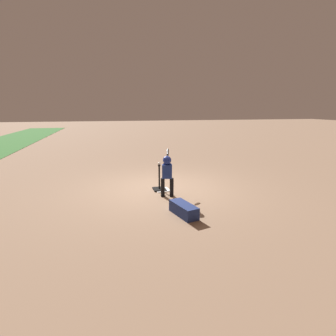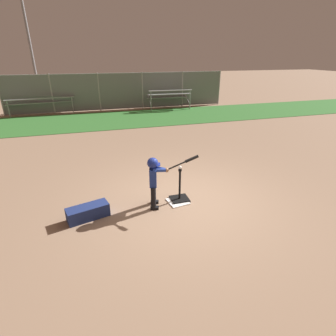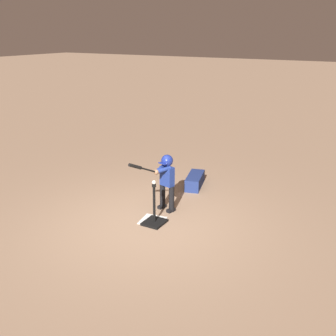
# 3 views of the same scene
# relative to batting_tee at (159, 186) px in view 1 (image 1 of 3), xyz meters

# --- Properties ---
(ground_plane) EXTENTS (90.00, 90.00, 0.00)m
(ground_plane) POSITION_rel_batting_tee_xyz_m (0.12, -0.09, -0.12)
(ground_plane) COLOR #93755B
(home_plate) EXTENTS (0.50, 0.50, 0.02)m
(home_plate) POSITION_rel_batting_tee_xyz_m (-0.06, -0.08, -0.11)
(home_plate) COLOR white
(home_plate) RESTS_ON ground_plane
(batting_tee) EXTENTS (0.41, 0.37, 0.79)m
(batting_tee) POSITION_rel_batting_tee_xyz_m (0.00, 0.00, 0.00)
(batting_tee) COLOR black
(batting_tee) RESTS_ON ground_plane
(batter_child) EXTENTS (1.06, 0.45, 1.21)m
(batter_child) POSITION_rel_batting_tee_xyz_m (-0.60, -0.11, 0.62)
(batter_child) COLOR black
(batter_child) RESTS_ON ground_plane
(baseball) EXTENTS (0.07, 0.07, 0.07)m
(baseball) POSITION_rel_batting_tee_xyz_m (0.00, 0.00, 0.70)
(baseball) COLOR white
(baseball) RESTS_ON batting_tee
(equipment_bag) EXTENTS (0.89, 0.53, 0.28)m
(equipment_bag) POSITION_rel_batting_tee_xyz_m (-2.05, -0.17, 0.02)
(equipment_bag) COLOR navy
(equipment_bag) RESTS_ON ground_plane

